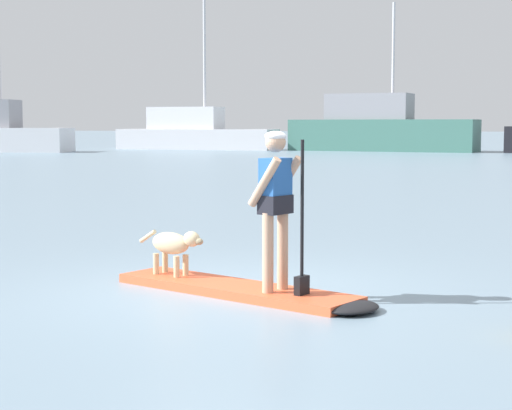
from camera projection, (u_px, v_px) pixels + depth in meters
ground_plane at (235, 293)px, 9.58m from camera, size 400.00×400.00×0.00m
paddleboard at (251, 291)px, 9.43m from camera, size 3.29×2.02×0.10m
person_paddler at (277, 199)px, 9.11m from camera, size 0.68×0.60×1.71m
dog at (174, 245)px, 10.12m from camera, size 0.96×0.50×0.55m
moored_boat_center at (194, 133)px, 62.94m from camera, size 11.94×4.07×11.90m
moored_boat_far_port at (380, 129)px, 59.11m from camera, size 13.18×5.62×10.10m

